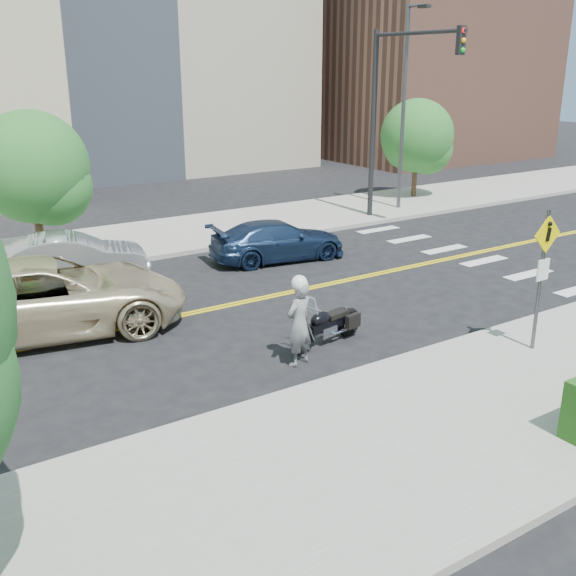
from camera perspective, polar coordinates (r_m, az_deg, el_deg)
The scene contains 14 objects.
ground_plane at distance 17.30m, azimuth -5.84°, elevation -1.64°, with size 120.00×120.00×0.00m, color black.
sidewalk_near at distance 11.73m, azimuth 11.89°, elevation -11.78°, with size 60.00×5.00×0.15m, color #9E9B91.
sidewalk_far at distance 23.91m, azimuth -14.28°, elevation 3.71°, with size 60.00×5.00×0.15m, color #9E9B91.
building_right at distance 48.02m, azimuth 11.32°, elevation 18.15°, with size 14.00×12.00×12.00m, color #8C5947.
lamp_post at distance 28.64m, azimuth 9.74°, elevation 14.62°, with size 0.16×0.16×8.00m, color #4C4C51.
traffic_light at distance 26.22m, azimuth 8.65°, elevation 15.50°, with size 0.28×4.50×7.00m.
pedestrian_sign at distance 14.74m, azimuth 20.75°, elevation 1.69°, with size 0.78×0.08×3.00m.
motorcyclist at distance 13.65m, azimuth 0.95°, elevation -2.80°, with size 0.75×0.59×1.93m.
motorcycle at distance 14.84m, azimuth 3.38°, elevation -2.42°, with size 2.07×0.63×1.26m, color black, non-canonical shape.
suv at distance 16.28m, azimuth -19.72°, elevation -0.70°, with size 2.90×6.29×1.75m, color beige.
parked_car_silver at distance 20.01m, azimuth -17.83°, elevation 2.41°, with size 1.47×4.22×1.39m, color #AEB3B6.
parked_car_blue at distance 21.28m, azimuth -0.87°, elevation 4.04°, with size 1.76×4.33×1.26m, color navy.
tree_far_a at distance 22.09m, azimuth -20.86°, elevation 9.53°, with size 3.41×3.41×4.66m.
tree_far_b at distance 31.48m, azimuth 10.86°, elevation 12.54°, with size 3.27×3.27×4.51m.
Camera 1 is at (-7.43, -14.48, 5.88)m, focal length 42.00 mm.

